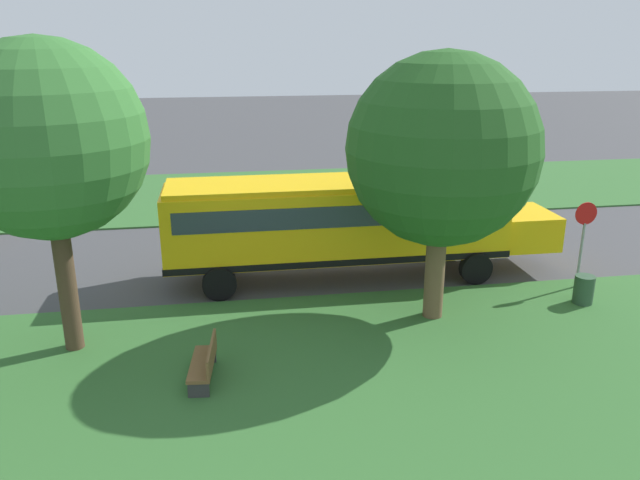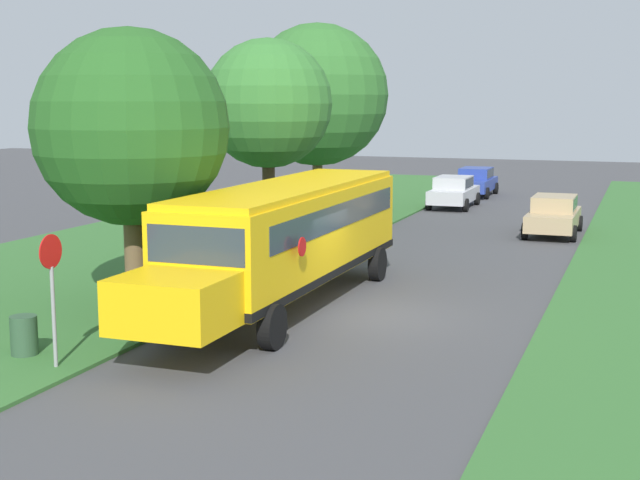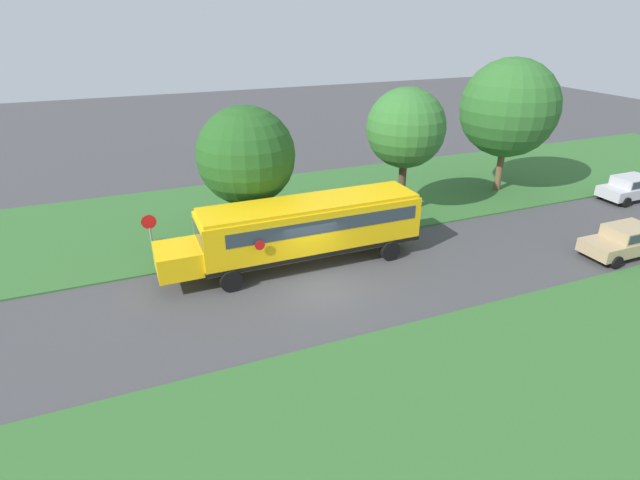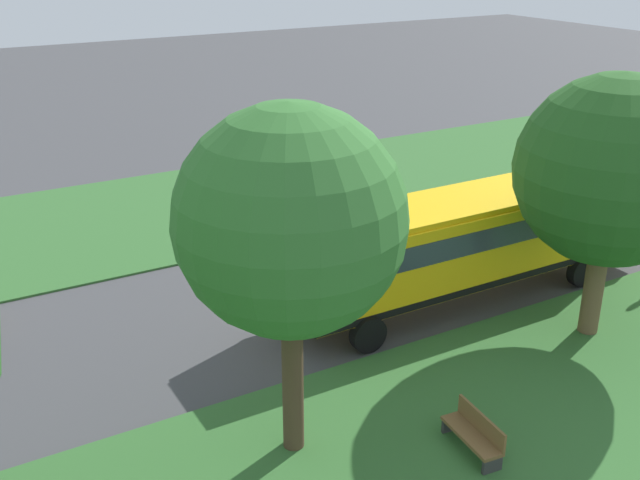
% 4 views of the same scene
% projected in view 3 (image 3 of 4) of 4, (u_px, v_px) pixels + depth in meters
% --- Properties ---
extents(ground_plane, '(120.00, 120.00, 0.00)m').
position_uv_depth(ground_plane, '(320.00, 287.00, 22.15)').
color(ground_plane, '#424244').
extents(grass_verge, '(12.00, 80.00, 0.08)m').
position_uv_depth(grass_verge, '(258.00, 210.00, 30.53)').
color(grass_verge, '#33662D').
rests_on(grass_verge, ground).
extents(grass_far_side, '(10.00, 80.00, 0.07)m').
position_uv_depth(grass_far_side, '(437.00, 430.00, 14.58)').
color(grass_far_side, '#33662D').
rests_on(grass_far_side, ground).
extents(school_bus, '(2.85, 12.42, 3.16)m').
position_uv_depth(school_bus, '(305.00, 227.00, 23.44)').
color(school_bus, yellow).
rests_on(school_bus, ground).
extents(car_tan_nearest, '(2.02, 4.40, 1.56)m').
position_uv_depth(car_tan_nearest, '(626.00, 239.00, 24.67)').
color(car_tan_nearest, tan).
rests_on(car_tan_nearest, ground).
extents(car_silver_middle, '(2.02, 4.40, 1.56)m').
position_uv_depth(car_silver_middle, '(632.00, 187.00, 31.98)').
color(car_silver_middle, '#B7B7BC').
rests_on(car_silver_middle, ground).
extents(oak_tree_beside_bus, '(4.90, 4.90, 7.10)m').
position_uv_depth(oak_tree_beside_bus, '(248.00, 156.00, 24.64)').
color(oak_tree_beside_bus, brown).
rests_on(oak_tree_beside_bus, ground).
extents(oak_tree_roadside_mid, '(4.47, 4.47, 7.42)m').
position_uv_depth(oak_tree_roadside_mid, '(407.00, 128.00, 27.91)').
color(oak_tree_roadside_mid, '#4C3826').
rests_on(oak_tree_roadside_mid, ground).
extents(oak_tree_far_end, '(6.18, 6.18, 8.61)m').
position_uv_depth(oak_tree_far_end, '(506.00, 106.00, 31.68)').
color(oak_tree_far_end, brown).
rests_on(oak_tree_far_end, ground).
extents(stop_sign, '(0.08, 0.68, 2.74)m').
position_uv_depth(stop_sign, '(151.00, 235.00, 23.01)').
color(stop_sign, gray).
rests_on(stop_sign, ground).
extents(park_bench, '(1.64, 0.66, 0.92)m').
position_uv_depth(park_bench, '(338.00, 203.00, 30.42)').
color(park_bench, brown).
rests_on(park_bench, ground).
extents(trash_bin, '(0.56, 0.56, 0.90)m').
position_uv_depth(trash_bin, '(163.00, 249.00, 24.68)').
color(trash_bin, '#2D4C33').
rests_on(trash_bin, ground).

